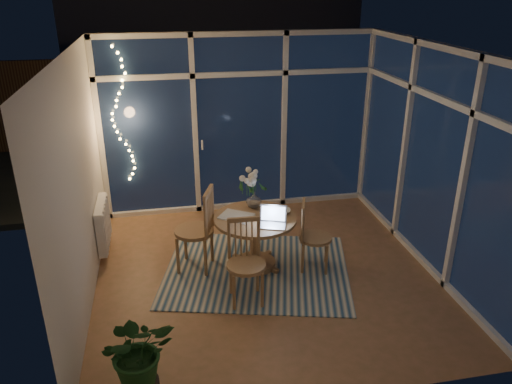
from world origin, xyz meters
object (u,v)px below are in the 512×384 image
chair_left (194,229)px  flower_vase (254,199)px  laptop (272,217)px  chair_right (316,236)px  potted_plant (140,360)px  dining_table (255,242)px  chair_front (246,263)px

chair_left → flower_vase: chair_left is taller
flower_vase → laptop: bearing=-78.7°
chair_right → laptop: 0.65m
laptop → flower_vase: bearing=121.4°
chair_right → laptop: size_ratio=2.86×
chair_right → flower_vase: size_ratio=4.21×
potted_plant → flower_vase: bearing=57.4°
chair_right → flower_vase: 0.87m
dining_table → chair_front: 0.74m
chair_left → chair_right: size_ratio=1.20×
chair_left → chair_right: (1.41, -0.29, -0.09)m
dining_table → flower_vase: flower_vase is taller
chair_left → potted_plant: size_ratio=1.39×
chair_left → potted_plant: chair_left is taller
flower_vase → chair_left: bearing=-166.9°
chair_front → laptop: chair_front is taller
flower_vase → potted_plant: size_ratio=0.28×
chair_right → chair_front: (-0.93, -0.50, 0.03)m
chair_front → flower_vase: size_ratio=4.53×
dining_table → chair_right: bearing=-14.8°
chair_right → chair_left: bearing=96.3°
potted_plant → chair_left: bearing=72.7°
chair_left → chair_front: 0.93m
chair_right → potted_plant: (-2.02, -1.66, -0.06)m
chair_right → flower_vase: (-0.66, 0.46, 0.33)m
chair_front → potted_plant: chair_front is taller
laptop → potted_plant: laptop is taller
chair_right → laptop: (-0.55, -0.07, 0.34)m
chair_left → chair_right: 1.44m
chair_front → flower_vase: bearing=76.5°
chair_left → chair_front: (0.49, -0.79, -0.05)m
chair_left → laptop: 0.97m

